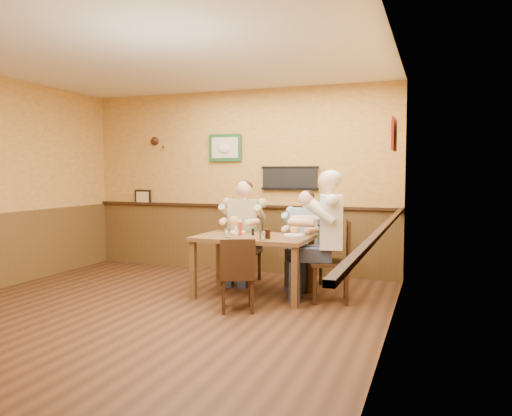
{
  "coord_description": "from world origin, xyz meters",
  "views": [
    {
      "loc": [
        2.92,
        -4.72,
        1.52
      ],
      "look_at": [
        0.85,
        0.99,
        1.1
      ],
      "focal_mm": 35.0,
      "sensor_mm": 36.0,
      "label": 1
    }
  ],
  "objects_px": {
    "water_glass_left": "(228,233)",
    "salt_shaker": "(236,231)",
    "chair_back_left": "(245,250)",
    "diner_blue_polo": "(306,243)",
    "diner_white_elder": "(331,243)",
    "chair_back_right": "(306,256)",
    "pepper_shaker": "(253,232)",
    "chair_near_side": "(237,274)",
    "dining_table": "(254,243)",
    "hot_sauce_bottle": "(240,228)",
    "water_glass_mid": "(262,236)",
    "diner_tan_shirt": "(245,237)",
    "cola_tumbler": "(267,234)",
    "chair_right_end": "(331,261)"
  },
  "relations": [
    {
      "from": "diner_blue_polo",
      "to": "diner_white_elder",
      "type": "distance_m",
      "value": 0.84
    },
    {
      "from": "water_glass_left",
      "to": "salt_shaker",
      "type": "distance_m",
      "value": 0.26
    },
    {
      "from": "chair_back_left",
      "to": "pepper_shaker",
      "type": "bearing_deg",
      "value": -63.97
    },
    {
      "from": "chair_right_end",
      "to": "chair_back_left",
      "type": "bearing_deg",
      "value": -128.23
    },
    {
      "from": "chair_back_left",
      "to": "chair_back_right",
      "type": "relative_size",
      "value": 1.1
    },
    {
      "from": "pepper_shaker",
      "to": "diner_blue_polo",
      "type": "bearing_deg",
      "value": 53.28
    },
    {
      "from": "salt_shaker",
      "to": "chair_back_right",
      "type": "bearing_deg",
      "value": 45.69
    },
    {
      "from": "chair_back_right",
      "to": "water_glass_left",
      "type": "distance_m",
      "value": 1.3
    },
    {
      "from": "chair_near_side",
      "to": "hot_sauce_bottle",
      "type": "height_order",
      "value": "hot_sauce_bottle"
    },
    {
      "from": "chair_back_left",
      "to": "hot_sauce_bottle",
      "type": "bearing_deg",
      "value": -75.87
    },
    {
      "from": "dining_table",
      "to": "water_glass_mid",
      "type": "xyz_separation_m",
      "value": [
        0.24,
        -0.36,
        0.15
      ]
    },
    {
      "from": "diner_white_elder",
      "to": "salt_shaker",
      "type": "height_order",
      "value": "diner_white_elder"
    },
    {
      "from": "cola_tumbler",
      "to": "salt_shaker",
      "type": "xyz_separation_m",
      "value": [
        -0.48,
        0.21,
        -0.01
      ]
    },
    {
      "from": "water_glass_left",
      "to": "salt_shaker",
      "type": "bearing_deg",
      "value": 88.93
    },
    {
      "from": "cola_tumbler",
      "to": "chair_near_side",
      "type": "bearing_deg",
      "value": -110.62
    },
    {
      "from": "salt_shaker",
      "to": "chair_back_left",
      "type": "bearing_deg",
      "value": 103.03
    },
    {
      "from": "chair_back_left",
      "to": "diner_blue_polo",
      "type": "xyz_separation_m",
      "value": [
        0.88,
        0.02,
        0.13
      ]
    },
    {
      "from": "diner_white_elder",
      "to": "chair_back_left",
      "type": "bearing_deg",
      "value": -128.23
    },
    {
      "from": "cola_tumbler",
      "to": "chair_right_end",
      "type": "bearing_deg",
      "value": 19.8
    },
    {
      "from": "dining_table",
      "to": "water_glass_mid",
      "type": "distance_m",
      "value": 0.45
    },
    {
      "from": "diner_white_elder",
      "to": "water_glass_left",
      "type": "xyz_separation_m",
      "value": [
        -1.19,
        -0.31,
        0.11
      ]
    },
    {
      "from": "dining_table",
      "to": "chair_back_right",
      "type": "relative_size",
      "value": 1.72
    },
    {
      "from": "diner_blue_polo",
      "to": "hot_sauce_bottle",
      "type": "distance_m",
      "value": 1.03
    },
    {
      "from": "chair_back_right",
      "to": "salt_shaker",
      "type": "bearing_deg",
      "value": -126.86
    },
    {
      "from": "chair_back_left",
      "to": "diner_blue_polo",
      "type": "relative_size",
      "value": 0.77
    },
    {
      "from": "chair_near_side",
      "to": "pepper_shaker",
      "type": "bearing_deg",
      "value": -107.51
    },
    {
      "from": "chair_near_side",
      "to": "water_glass_left",
      "type": "distance_m",
      "value": 0.66
    },
    {
      "from": "chair_near_side",
      "to": "diner_white_elder",
      "type": "xyz_separation_m",
      "value": [
        0.89,
        0.74,
        0.29
      ]
    },
    {
      "from": "chair_back_left",
      "to": "water_glass_mid",
      "type": "xyz_separation_m",
      "value": [
        0.63,
        -1.07,
        0.36
      ]
    },
    {
      "from": "diner_tan_shirt",
      "to": "chair_right_end",
      "type": "bearing_deg",
      "value": -29.18
    },
    {
      "from": "chair_back_left",
      "to": "chair_near_side",
      "type": "xyz_separation_m",
      "value": [
        0.46,
        -1.41,
        -0.04
      ]
    },
    {
      "from": "diner_white_elder",
      "to": "water_glass_mid",
      "type": "xyz_separation_m",
      "value": [
        -0.72,
        -0.4,
        0.1
      ]
    },
    {
      "from": "chair_right_end",
      "to": "diner_blue_polo",
      "type": "distance_m",
      "value": 0.84
    },
    {
      "from": "dining_table",
      "to": "chair_back_right",
      "type": "xyz_separation_m",
      "value": [
        0.49,
        0.73,
        -0.25
      ]
    },
    {
      "from": "chair_back_right",
      "to": "chair_near_side",
      "type": "relative_size",
      "value": 0.99
    },
    {
      "from": "chair_right_end",
      "to": "diner_tan_shirt",
      "type": "relative_size",
      "value": 0.77
    },
    {
      "from": "cola_tumbler",
      "to": "salt_shaker",
      "type": "distance_m",
      "value": 0.52
    },
    {
      "from": "salt_shaker",
      "to": "pepper_shaker",
      "type": "bearing_deg",
      "value": 13.11
    },
    {
      "from": "chair_back_right",
      "to": "pepper_shaker",
      "type": "xyz_separation_m",
      "value": [
        -0.51,
        -0.69,
        0.39
      ]
    },
    {
      "from": "chair_right_end",
      "to": "salt_shaker",
      "type": "distance_m",
      "value": 1.23
    },
    {
      "from": "chair_back_left",
      "to": "diner_tan_shirt",
      "type": "bearing_deg",
      "value": 176.94
    },
    {
      "from": "diner_blue_polo",
      "to": "water_glass_left",
      "type": "height_order",
      "value": "diner_blue_polo"
    },
    {
      "from": "dining_table",
      "to": "cola_tumbler",
      "type": "distance_m",
      "value": 0.36
    },
    {
      "from": "water_glass_mid",
      "to": "salt_shaker",
      "type": "relative_size",
      "value": 1.09
    },
    {
      "from": "chair_near_side",
      "to": "salt_shaker",
      "type": "xyz_separation_m",
      "value": [
        -0.29,
        0.69,
        0.39
      ]
    },
    {
      "from": "chair_near_side",
      "to": "chair_back_right",
      "type": "bearing_deg",
      "value": -130.92
    },
    {
      "from": "dining_table",
      "to": "water_glass_left",
      "type": "distance_m",
      "value": 0.39
    },
    {
      "from": "chair_back_right",
      "to": "pepper_shaker",
      "type": "height_order",
      "value": "pepper_shaker"
    },
    {
      "from": "hot_sauce_bottle",
      "to": "diner_blue_polo",
      "type": "bearing_deg",
      "value": 48.89
    },
    {
      "from": "dining_table",
      "to": "chair_back_left",
      "type": "distance_m",
      "value": 0.84
    }
  ]
}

